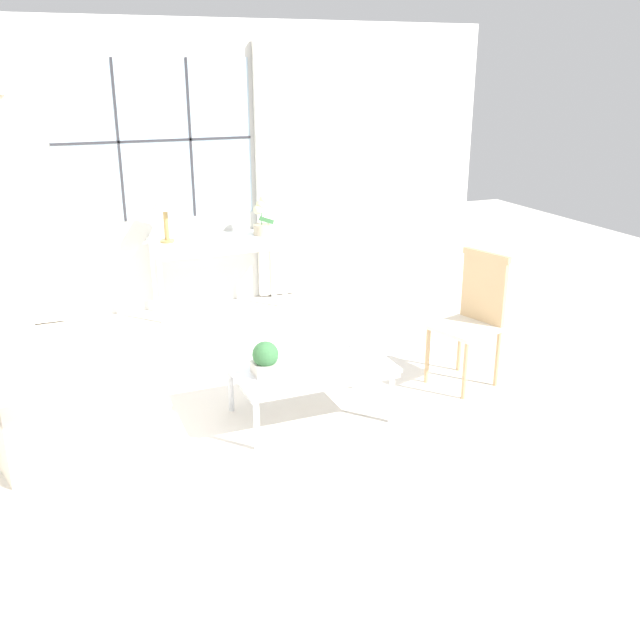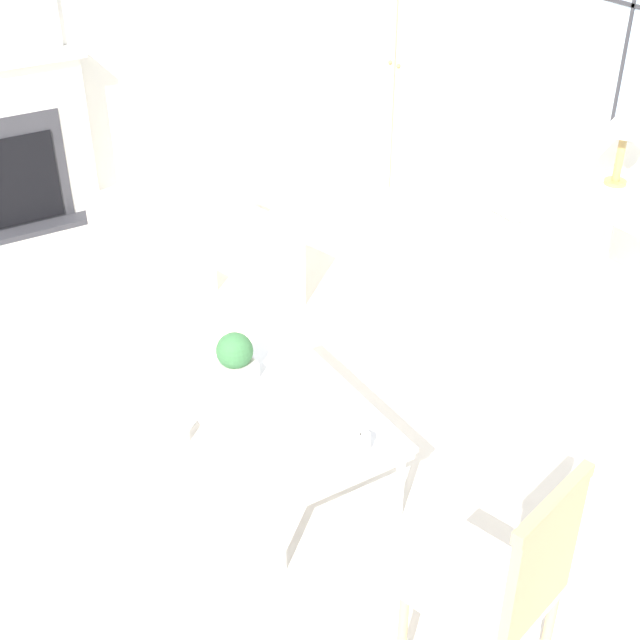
{
  "view_description": "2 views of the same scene",
  "coord_description": "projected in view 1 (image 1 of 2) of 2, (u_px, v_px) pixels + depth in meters",
  "views": [
    {
      "loc": [
        -1.24,
        -4.09,
        2.36
      ],
      "look_at": [
        0.57,
        0.24,
        0.69
      ],
      "focal_mm": 40.0,
      "sensor_mm": 36.0,
      "label": 1
    },
    {
      "loc": [
        3.26,
        -1.38,
        2.94
      ],
      "look_at": [
        0.21,
        0.49,
        0.65
      ],
      "focal_mm": 50.0,
      "sensor_mm": 36.0,
      "label": 2
    }
  ],
  "objects": [
    {
      "name": "ground_plane",
      "position": [
        256.0,
        438.0,
        4.8
      ],
      "size": [
        14.0,
        14.0,
        0.0
      ],
      "primitive_type": "plane",
      "color": "silver"
    },
    {
      "name": "console_table",
      "position": [
        218.0,
        246.0,
        7.12
      ],
      "size": [
        1.34,
        0.45,
        0.76
      ],
      "color": "silver",
      "rests_on": "ground_plane"
    },
    {
      "name": "side_chair_wooden",
      "position": [
        474.0,
        311.0,
        5.48
      ],
      "size": [
        0.54,
        0.54,
        1.04
      ],
      "color": "beige",
      "rests_on": "ground_plane"
    },
    {
      "name": "coffee_table",
      "position": [
        310.0,
        368.0,
        4.98
      ],
      "size": [
        1.08,
        0.71,
        0.42
      ],
      "color": "silver",
      "rests_on": "ground_plane"
    },
    {
      "name": "pillar_candle",
      "position": [
        358.0,
        342.0,
        5.21
      ],
      "size": [
        0.12,
        0.12,
        0.11
      ],
      "color": "silver",
      "rests_on": "coffee_table"
    },
    {
      "name": "table_lamp",
      "position": [
        164.0,
        202.0,
        6.77
      ],
      "size": [
        0.26,
        0.26,
        0.5
      ],
      "color": "#9E7F47",
      "rests_on": "console_table"
    },
    {
      "name": "armchair_upholstered",
      "position": [
        57.0,
        405.0,
        4.69
      ],
      "size": [
        1.13,
        1.1,
        0.75
      ],
      "color": "beige",
      "rests_on": "ground_plane"
    },
    {
      "name": "potted_orchid",
      "position": [
        262.0,
        219.0,
        7.14
      ],
      "size": [
        0.22,
        0.17,
        0.4
      ],
      "color": "tan",
      "rests_on": "console_table"
    },
    {
      "name": "potted_plant_small",
      "position": [
        266.0,
        359.0,
        4.74
      ],
      "size": [
        0.18,
        0.18,
        0.23
      ],
      "color": "#BCB7AD",
      "rests_on": "coffee_table"
    },
    {
      "name": "wall_back_windowed",
      "position": [
        157.0,
        171.0,
        6.96
      ],
      "size": [
        7.2,
        0.14,
        2.8
      ],
      "color": "silver",
      "rests_on": "ground_plane"
    }
  ]
}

